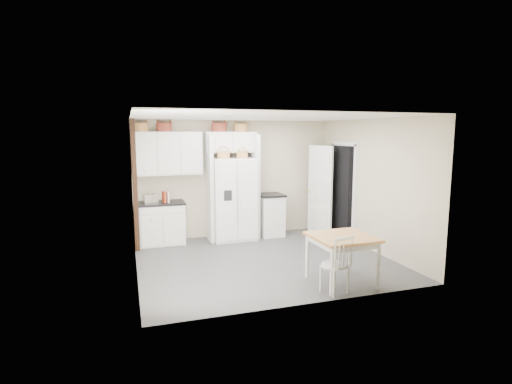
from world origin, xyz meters
name	(u,v)px	position (x,y,z in m)	size (l,w,h in m)	color
floor	(264,260)	(0.00, 0.00, 0.00)	(4.50, 4.50, 0.00)	#48484B
ceiling	(264,117)	(0.00, 0.00, 2.60)	(4.50, 4.50, 0.00)	white
wall_back	(235,179)	(0.00, 2.00, 1.30)	(4.50, 4.50, 0.00)	tan
wall_left	(134,196)	(-2.25, 0.00, 1.30)	(4.00, 4.00, 0.00)	tan
wall_right	(372,185)	(2.25, 0.00, 1.30)	(4.00, 4.00, 0.00)	tan
refrigerator	(233,199)	(-0.15, 1.65, 0.90)	(0.93, 0.74, 1.79)	white
base_cab_left	(162,224)	(-1.69, 1.70, 0.43)	(0.92, 0.58, 0.86)	silver
base_cab_right	(270,215)	(0.73, 1.70, 0.46)	(0.52, 0.62, 0.92)	silver
dining_table	(341,260)	(0.77, -1.45, 0.38)	(0.91, 0.91, 0.76)	#94602E
windsor_chair	(335,265)	(0.48, -1.75, 0.42)	(0.41, 0.37, 0.83)	silver
counter_left	(161,203)	(-1.69, 1.70, 0.88)	(0.96, 0.62, 0.04)	black
counter_right	(270,195)	(0.73, 1.70, 0.94)	(0.56, 0.67, 0.04)	black
toaster	(151,199)	(-1.90, 1.62, 0.99)	(0.27, 0.16, 0.19)	silver
cookbook_red	(164,197)	(-1.64, 1.62, 1.01)	(0.03, 0.15, 0.23)	#A5361C
cookbook_cream	(167,197)	(-1.56, 1.62, 1.01)	(0.03, 0.15, 0.23)	beige
basket_upper_a	(141,127)	(-2.03, 1.83, 2.44)	(0.31, 0.31, 0.18)	#A2673F
basket_upper_b	(164,127)	(-1.56, 1.83, 2.44)	(0.31, 0.31, 0.18)	maroon
basket_bridge_a	(219,128)	(-0.40, 1.83, 2.44)	(0.33, 0.33, 0.18)	maroon
basket_bridge_b	(241,128)	(0.09, 1.83, 2.44)	(0.31, 0.31, 0.18)	#A2673F
basket_fridge_a	(224,155)	(-0.38, 1.55, 1.86)	(0.26, 0.26, 0.14)	#A2673F
basket_fridge_b	(242,155)	(0.04, 1.55, 1.86)	(0.24, 0.24, 0.13)	#A2673F
upper_cabinet	(168,153)	(-1.50, 1.83, 1.90)	(1.40, 0.34, 0.90)	silver
bridge_cabinet	(230,142)	(-0.15, 1.83, 2.12)	(1.12, 0.34, 0.45)	silver
fridge_panel_left	(209,188)	(-0.66, 1.70, 1.15)	(0.08, 0.60, 2.30)	silver
fridge_panel_right	(254,186)	(0.36, 1.70, 1.15)	(0.08, 0.60, 2.30)	silver
trim_post	(135,186)	(-2.20, 1.35, 1.30)	(0.09, 0.09, 2.60)	black
doorway_void	(342,192)	(2.16, 1.00, 1.02)	(0.18, 0.85, 2.05)	black
door_slab	(320,191)	(1.80, 1.33, 1.02)	(0.80, 0.04, 2.05)	white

